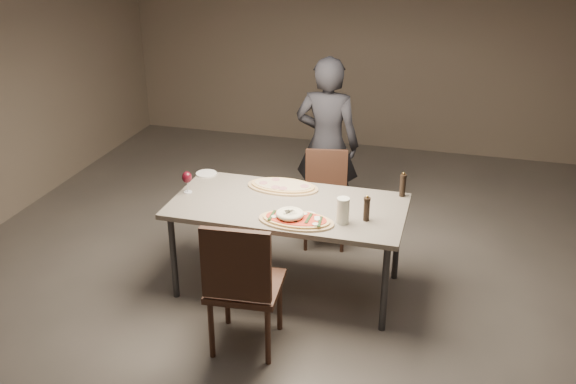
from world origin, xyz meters
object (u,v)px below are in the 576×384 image
(carafe, at_px, (343,211))
(chair_far, at_px, (326,192))
(chair_near, at_px, (242,281))
(ham_pizza, at_px, (283,186))
(dining_table, at_px, (288,210))
(bread_basket, at_px, (290,216))
(pepper_mill_left, at_px, (367,209))
(zucchini_pizza, at_px, (296,220))
(diner, at_px, (327,144))

(carafe, relative_size, chair_far, 0.23)
(chair_near, bearing_deg, ham_pizza, 87.40)
(chair_far, bearing_deg, dining_table, 72.70)
(bread_basket, xyz_separation_m, pepper_mill_left, (0.53, 0.16, 0.05))
(bread_basket, xyz_separation_m, chair_far, (0.01, 1.17, -0.32))
(pepper_mill_left, xyz_separation_m, chair_near, (-0.70, -0.75, -0.27))
(zucchini_pizza, xyz_separation_m, ham_pizza, (-0.26, 0.56, -0.00))
(ham_pizza, bearing_deg, dining_table, -73.77)
(diner, bearing_deg, chair_far, 103.42)
(zucchini_pizza, height_order, pepper_mill_left, pepper_mill_left)
(bread_basket, relative_size, pepper_mill_left, 1.03)
(diner, bearing_deg, chair_near, 88.49)
(diner, bearing_deg, ham_pizza, 81.52)
(carafe, height_order, chair_near, chair_near)
(bread_basket, height_order, pepper_mill_left, pepper_mill_left)
(ham_pizza, distance_m, bread_basket, 0.60)
(bread_basket, relative_size, chair_near, 0.20)
(ham_pizza, xyz_separation_m, chair_far, (0.23, 0.61, -0.29))
(dining_table, height_order, zucchini_pizza, zucchini_pizza)
(chair_far, bearing_deg, zucchini_pizza, 81.20)
(zucchini_pizza, bearing_deg, bread_basket, -166.20)
(bread_basket, height_order, diner, diner)
(bread_basket, distance_m, chair_near, 0.66)
(dining_table, distance_m, carafe, 0.53)
(dining_table, distance_m, chair_near, 0.88)
(diner, bearing_deg, bread_basket, 93.72)
(pepper_mill_left, distance_m, chair_far, 1.20)
(dining_table, xyz_separation_m, carafe, (0.47, -0.20, 0.15))
(chair_near, bearing_deg, chair_far, 79.28)
(zucchini_pizza, distance_m, chair_near, 0.66)
(ham_pizza, height_order, chair_far, chair_far)
(chair_far, bearing_deg, carafe, 97.66)
(ham_pizza, relative_size, diner, 0.36)
(zucchini_pizza, xyz_separation_m, chair_far, (-0.04, 1.17, -0.29))
(dining_table, xyz_separation_m, ham_pizza, (-0.12, 0.28, 0.07))
(dining_table, relative_size, diner, 1.09)
(ham_pizza, relative_size, carafe, 3.01)
(ham_pizza, bearing_deg, chair_far, 62.32)
(ham_pizza, relative_size, pepper_mill_left, 2.93)
(ham_pizza, relative_size, bread_basket, 2.85)
(carafe, relative_size, chair_near, 0.19)
(pepper_mill_left, xyz_separation_m, chair_far, (-0.52, 1.01, -0.37))
(ham_pizza, xyz_separation_m, pepper_mill_left, (0.75, -0.40, 0.08))
(ham_pizza, bearing_deg, pepper_mill_left, -35.31)
(bread_basket, distance_m, pepper_mill_left, 0.56)
(zucchini_pizza, xyz_separation_m, chair_near, (-0.22, -0.59, -0.20))
(zucchini_pizza, xyz_separation_m, diner, (-0.10, 1.47, 0.06))
(bread_basket, distance_m, chair_far, 1.21)
(diner, bearing_deg, zucchini_pizza, 95.67)
(pepper_mill_left, bearing_deg, zucchini_pizza, -161.35)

